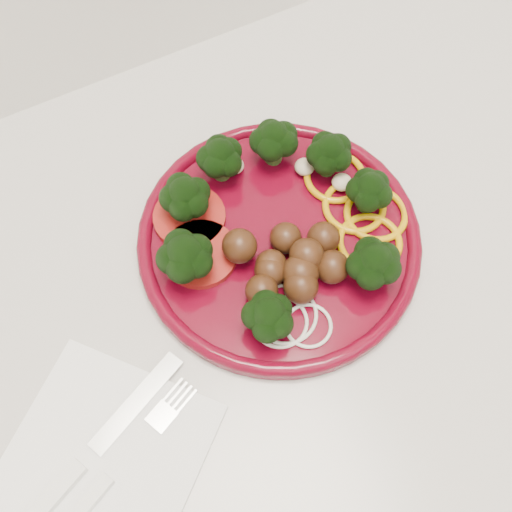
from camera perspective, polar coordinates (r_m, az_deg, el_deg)
name	(u,v)px	position (r m, az deg, el deg)	size (l,w,h in m)	color
counter	(195,434)	(1.02, -5.42, -15.48)	(2.40, 0.60, 0.90)	silver
plate	(280,231)	(0.60, 2.12, 2.22)	(0.27, 0.27, 0.06)	#520414
napkin	(104,456)	(0.57, -13.32, -16.95)	(0.15, 0.15, 0.00)	white
knife	(77,470)	(0.56, -15.66, -17.81)	(0.18, 0.09, 0.01)	silver
fork	(96,493)	(0.56, -14.05, -19.75)	(0.16, 0.08, 0.01)	white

